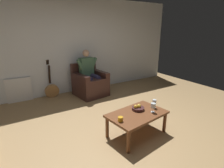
% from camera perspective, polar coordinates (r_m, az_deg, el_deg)
% --- Properties ---
extents(ground_plane, '(7.60, 7.60, 0.00)m').
position_cam_1_polar(ground_plane, '(3.42, 5.59, -14.74)').
color(ground_plane, '#A38053').
extents(wall_back, '(6.73, 0.06, 2.68)m').
position_cam_1_polar(wall_back, '(5.27, -11.83, 11.95)').
color(wall_back, white).
rests_on(wall_back, ground).
extents(armchair, '(0.88, 0.91, 0.90)m').
position_cam_1_polar(armchair, '(5.01, -7.24, 0.09)').
color(armchair, '#371F1B').
rests_on(armchair, ground).
extents(person_seated, '(0.66, 0.61, 1.27)m').
position_cam_1_polar(person_seated, '(4.94, -7.56, 4.13)').
color(person_seated, '#466B4E').
rests_on(person_seated, ground).
extents(coffee_table, '(1.09, 0.76, 0.42)m').
position_cam_1_polar(coffee_table, '(3.14, 8.15, -10.30)').
color(coffee_table, brown).
rests_on(coffee_table, ground).
extents(guitar, '(0.37, 0.30, 1.03)m').
position_cam_1_polar(guitar, '(5.09, -19.02, -1.71)').
color(guitar, '#A97845').
rests_on(guitar, ground).
extents(radiator, '(0.61, 0.06, 0.63)m').
position_cam_1_polar(radiator, '(5.10, -27.99, -1.73)').
color(radiator, white).
rests_on(radiator, ground).
extents(wine_glass_near, '(0.07, 0.07, 0.16)m').
position_cam_1_polar(wine_glass_near, '(3.32, 13.62, -5.88)').
color(wine_glass_near, silver).
rests_on(wine_glass_near, coffee_table).
extents(wine_glass_far, '(0.08, 0.08, 0.17)m').
position_cam_1_polar(wine_glass_far, '(3.15, 13.26, -6.97)').
color(wine_glass_far, silver).
rests_on(wine_glass_far, coffee_table).
extents(fruit_bowl, '(0.22, 0.22, 0.11)m').
position_cam_1_polar(fruit_bowl, '(3.21, 8.44, -7.79)').
color(fruit_bowl, '#3B1D1D').
rests_on(fruit_bowl, coffee_table).
extents(candle_jar, '(0.08, 0.08, 0.07)m').
position_cam_1_polar(candle_jar, '(2.82, 2.76, -11.37)').
color(candle_jar, orange).
rests_on(candle_jar, coffee_table).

